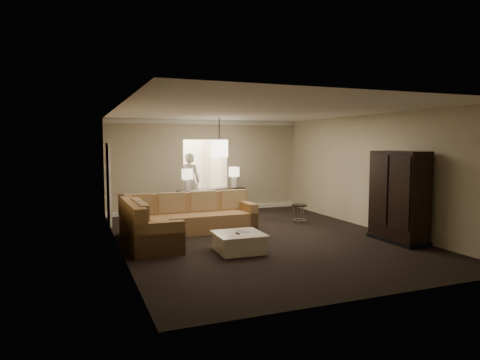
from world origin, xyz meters
name	(u,v)px	position (x,y,z in m)	size (l,w,h in m)	color
ground	(258,237)	(0.00, 0.00, 0.00)	(8.00, 8.00, 0.00)	black
wall_back	(206,166)	(0.00, 4.00, 1.40)	(6.00, 0.04, 2.80)	#C1B292
wall_front	(380,196)	(0.00, -4.00, 1.40)	(6.00, 0.04, 2.80)	#C1B292
wall_left	(118,179)	(-3.00, 0.00, 1.40)	(0.04, 8.00, 2.80)	#C1B292
wall_right	(370,172)	(3.00, 0.00, 1.40)	(0.04, 8.00, 2.80)	#C1B292
ceiling	(259,111)	(0.00, 0.00, 2.80)	(6.00, 8.00, 0.02)	white
crown_molding	(206,122)	(0.00, 3.95, 2.73)	(6.00, 0.10, 0.12)	white
baseboard	(207,209)	(0.00, 3.95, 0.06)	(6.00, 0.10, 0.12)	white
side_door	(109,184)	(-2.97, 2.80, 1.05)	(0.05, 0.90, 2.10)	silver
foyer	(194,167)	(0.00, 5.34, 1.30)	(1.44, 2.02, 2.80)	white
sectional_sofa	(178,220)	(-1.67, 0.70, 0.37)	(3.14, 2.50, 0.94)	brown
coffee_table	(239,242)	(-0.87, -1.03, 0.19)	(0.95, 0.95, 0.39)	white
console_table	(212,200)	(-0.12, 3.05, 0.47)	(2.08, 0.94, 0.79)	black
armoire	(398,199)	(2.59, -1.48, 0.93)	(0.58, 1.35, 1.94)	black
drink_table	(299,210)	(1.67, 1.13, 0.35)	(0.39, 0.39, 0.49)	black
table_lamp_left	(187,176)	(-0.88, 2.86, 1.19)	(0.31, 0.31, 0.60)	white
table_lamp_right	(234,174)	(0.65, 3.24, 1.19)	(0.31, 0.31, 0.60)	white
pendant_light	(219,148)	(0.00, 2.70, 1.95)	(0.38, 0.38, 1.09)	black
person	(189,178)	(-0.45, 4.30, 1.00)	(0.72, 0.48, 2.00)	beige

